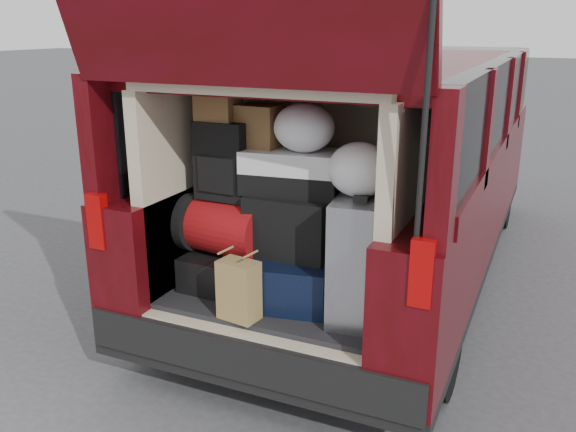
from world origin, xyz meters
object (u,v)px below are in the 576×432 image
object	(u,v)px
navy_hardshell	(291,275)
black_soft_case	(291,225)
kraft_bag	(239,290)
red_duffel	(225,227)
silver_roller	(362,259)
black_hardshell	(226,267)
twotone_duffel	(292,172)
backpack	(225,160)

from	to	relation	value
navy_hardshell	black_soft_case	size ratio (longest dim) A/B	1.25
kraft_bag	red_duffel	size ratio (longest dim) A/B	0.63
navy_hardshell	red_duffel	xyz separation A→B (m)	(-0.40, -0.02, 0.24)
silver_roller	black_hardshell	bearing A→B (deg)	167.34
black_soft_case	twotone_duffel	world-z (taller)	twotone_duffel
silver_roller	kraft_bag	size ratio (longest dim) A/B	2.05
black_hardshell	silver_roller	distance (m)	0.89
black_hardshell	navy_hardshell	world-z (taller)	navy_hardshell
kraft_bag	red_duffel	world-z (taller)	red_duffel
black_hardshell	navy_hardshell	xyz separation A→B (m)	(0.43, -0.01, 0.03)
black_hardshell	kraft_bag	xyz separation A→B (m)	(0.29, -0.37, 0.06)
black_hardshell	red_duffel	distance (m)	0.27
silver_roller	black_soft_case	distance (m)	0.45
silver_roller	red_duffel	size ratio (longest dim) A/B	1.29
twotone_duffel	silver_roller	bearing A→B (deg)	-24.12
navy_hardshell	silver_roller	xyz separation A→B (m)	(0.43, -0.09, 0.20)
navy_hardshell	black_soft_case	world-z (taller)	black_soft_case
backpack	silver_roller	bearing A→B (deg)	-3.78
black_hardshell	twotone_duffel	size ratio (longest dim) A/B	0.94
black_soft_case	backpack	size ratio (longest dim) A/B	1.06
navy_hardshell	black_soft_case	bearing A→B (deg)	-116.26
black_hardshell	black_soft_case	distance (m)	0.53
silver_roller	backpack	bearing A→B (deg)	167.92
black_hardshell	black_soft_case	xyz separation A→B (m)	(0.43, -0.02, 0.32)
kraft_bag	black_soft_case	size ratio (longest dim) A/B	0.68
navy_hardshell	twotone_duffel	bearing A→B (deg)	99.52
kraft_bag	backpack	size ratio (longest dim) A/B	0.73
red_duffel	backpack	world-z (taller)	backpack
backpack	black_soft_case	bearing A→B (deg)	1.85
silver_roller	twotone_duffel	size ratio (longest dim) A/B	1.23
red_duffel	black_soft_case	bearing A→B (deg)	10.09
red_duffel	black_hardshell	bearing A→B (deg)	136.31
navy_hardshell	twotone_duffel	xyz separation A→B (m)	(-0.02, 0.05, 0.58)
silver_roller	red_duffel	distance (m)	0.84
navy_hardshell	kraft_bag	distance (m)	0.39
navy_hardshell	red_duffel	distance (m)	0.47
black_hardshell	red_duffel	xyz separation A→B (m)	(0.03, -0.03, 0.26)
black_hardshell	twotone_duffel	world-z (taller)	twotone_duffel
black_soft_case	backpack	world-z (taller)	backpack
black_hardshell	backpack	size ratio (longest dim) A/B	1.15
navy_hardshell	backpack	distance (m)	0.74
kraft_bag	red_duffel	xyz separation A→B (m)	(-0.27, 0.34, 0.21)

